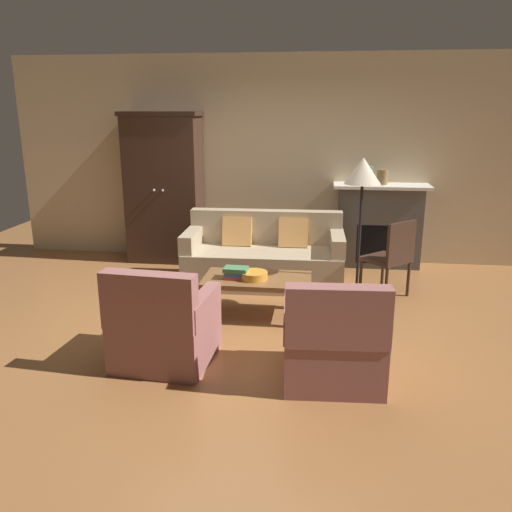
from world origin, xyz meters
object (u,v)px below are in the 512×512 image
(fruit_bowl, at_px, (254,275))
(book_stack, at_px, (237,273))
(side_chair_wooden, at_px, (392,254))
(armoire, at_px, (164,188))
(armchair_near_right, at_px, (333,344))
(mantel_vase_jade, at_px, (368,175))
(floor_lamp, at_px, (362,180))
(fireplace, at_px, (379,225))
(coffee_table, at_px, (257,283))
(armchair_near_left, at_px, (164,328))
(couch, at_px, (264,258))
(mantel_vase_bronze, at_px, (382,177))

(fruit_bowl, bearing_deg, book_stack, -179.47)
(side_chair_wooden, bearing_deg, fruit_bowl, -151.13)
(armoire, relative_size, armchair_near_right, 2.33)
(side_chair_wooden, bearing_deg, armchair_near_right, -108.56)
(armoire, distance_m, side_chair_wooden, 3.25)
(mantel_vase_jade, relative_size, floor_lamp, 0.15)
(floor_lamp, bearing_deg, armchair_near_right, -100.23)
(fireplace, distance_m, side_chair_wooden, 1.26)
(coffee_table, height_order, book_stack, book_stack)
(floor_lamp, bearing_deg, mantel_vase_jade, 83.46)
(mantel_vase_jade, distance_m, floor_lamp, 1.84)
(armchair_near_left, bearing_deg, fireplace, 56.86)
(couch, bearing_deg, armoire, 150.09)
(book_stack, bearing_deg, floor_lamp, 10.90)
(armchair_near_right, bearing_deg, mantel_vase_bronze, 78.75)
(couch, xyz_separation_m, floor_lamp, (1.07, -0.90, 1.09))
(armoire, bearing_deg, side_chair_wooden, -21.69)
(fruit_bowl, bearing_deg, mantel_vase_bronze, 55.00)
(fruit_bowl, distance_m, mantel_vase_jade, 2.53)
(mantel_vase_bronze, xyz_separation_m, armchair_near_right, (-0.65, -3.26, -0.90))
(mantel_vase_jade, bearing_deg, armchair_near_right, -98.18)
(couch, height_order, mantel_vase_jade, mantel_vase_jade)
(side_chair_wooden, bearing_deg, book_stack, -153.76)
(armoire, height_order, armchair_near_right, armoire)
(couch, relative_size, mantel_vase_bronze, 9.90)
(armchair_near_left, bearing_deg, mantel_vase_jade, 59.07)
(fireplace, relative_size, floor_lamp, 0.77)
(armchair_near_left, bearing_deg, couch, 74.89)
(book_stack, distance_m, armchair_near_left, 1.18)
(armchair_near_right, distance_m, floor_lamp, 1.83)
(couch, relative_size, mantel_vase_jade, 8.16)
(mantel_vase_bronze, height_order, armchair_near_left, mantel_vase_bronze)
(fruit_bowl, bearing_deg, fireplace, 55.24)
(mantel_vase_bronze, bearing_deg, coffee_table, -125.10)
(armoire, xyz_separation_m, couch, (1.49, -0.86, -0.71))
(coffee_table, height_order, side_chair_wooden, side_chair_wooden)
(side_chair_wooden, bearing_deg, armchair_near_left, -137.82)
(mantel_vase_bronze, bearing_deg, mantel_vase_jade, 180.00)
(fruit_bowl, relative_size, floor_lamp, 0.17)
(fruit_bowl, relative_size, book_stack, 1.09)
(coffee_table, relative_size, armchair_near_right, 1.25)
(mantel_vase_bronze, relative_size, side_chair_wooden, 0.22)
(couch, height_order, fruit_bowl, couch)
(couch, height_order, coffee_table, couch)
(side_chair_wooden, distance_m, floor_lamp, 1.14)
(book_stack, relative_size, armchair_near_right, 0.29)
(coffee_table, xyz_separation_m, armchair_near_right, (0.76, -1.26, -0.05))
(couch, height_order, armchair_near_right, armchair_near_right)
(armchair_near_left, distance_m, floor_lamp, 2.39)
(armoire, bearing_deg, book_stack, -56.20)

